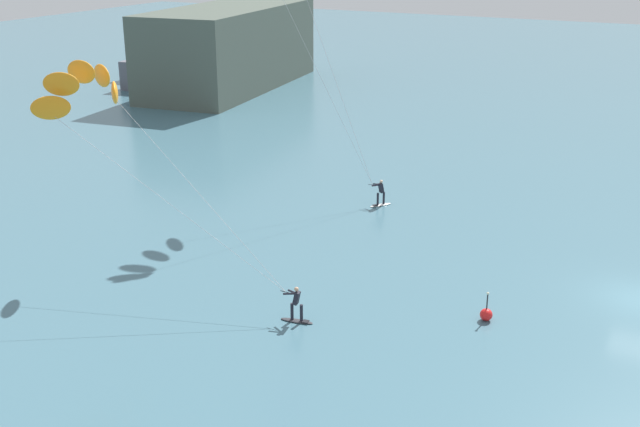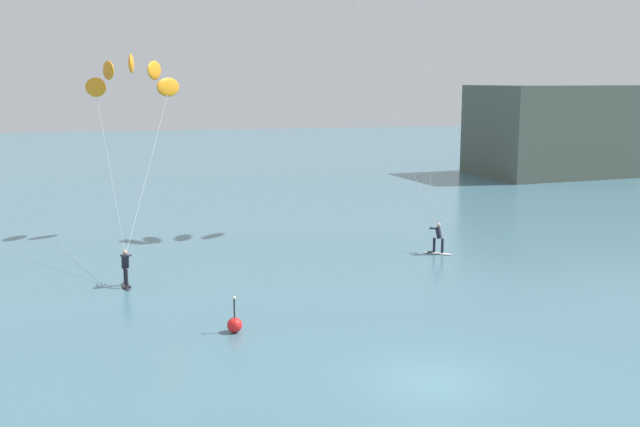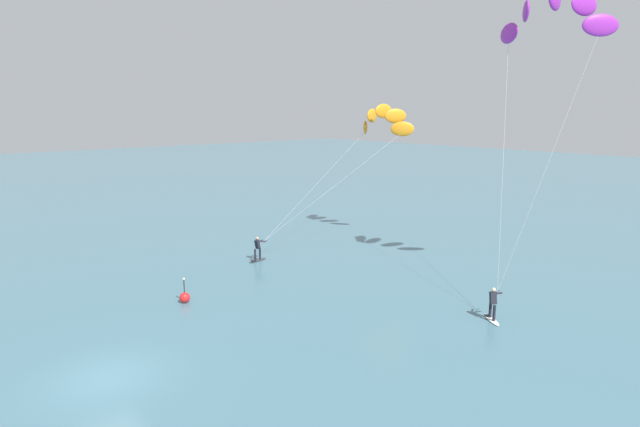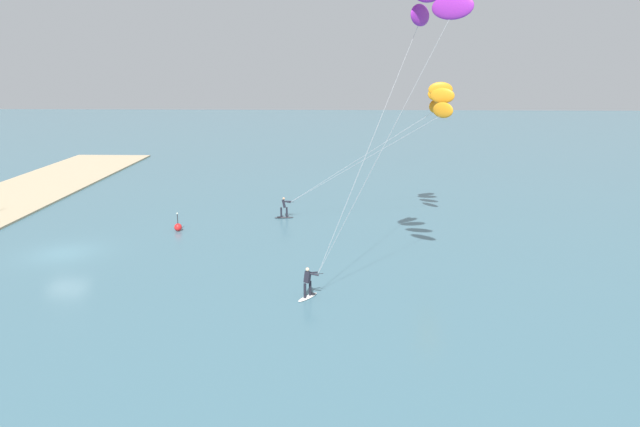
# 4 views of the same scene
# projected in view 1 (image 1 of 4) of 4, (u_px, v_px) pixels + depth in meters

# --- Properties ---
(kitesurfer_mid_water) EXTENTS (5.54, 13.44, 10.56)m
(kitesurfer_mid_water) POSITION_uv_depth(u_px,v_px,m) (91.00, 95.00, 37.08)
(kitesurfer_mid_water) COLOR #333338
(kitesurfer_mid_water) RESTS_ON ground
(marker_buoy) EXTENTS (0.56, 0.56, 1.38)m
(marker_buoy) POSITION_uv_depth(u_px,v_px,m) (486.00, 314.00, 34.85)
(marker_buoy) COLOR red
(marker_buoy) RESTS_ON ground
(distant_headland) EXTENTS (29.15, 19.68, 8.58)m
(distant_headland) POSITION_uv_depth(u_px,v_px,m) (222.00, 49.00, 88.20)
(distant_headland) COLOR #4C564C
(distant_headland) RESTS_ON ground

